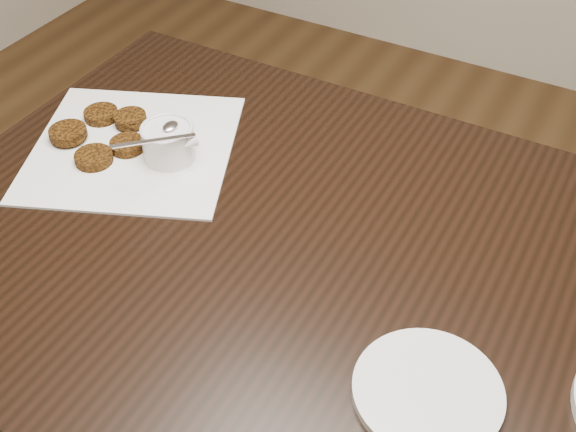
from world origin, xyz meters
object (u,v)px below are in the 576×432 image
object	(u,v)px
table	(333,412)
plate_empty	(428,391)
napkin	(133,148)
sauce_ramekin	(166,127)

from	to	relation	value
table	plate_empty	bearing A→B (deg)	-38.44
napkin	sauce_ramekin	size ratio (longest dim) A/B	2.75
napkin	plate_empty	bearing A→B (deg)	-19.58
table	sauce_ramekin	bearing A→B (deg)	166.95
table	sauce_ramekin	distance (m)	0.58
table	sauce_ramekin	world-z (taller)	sauce_ramekin
table	napkin	size ratio (longest dim) A/B	3.97
napkin	plate_empty	world-z (taller)	plate_empty
table	napkin	world-z (taller)	napkin
table	sauce_ramekin	size ratio (longest dim) A/B	10.92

